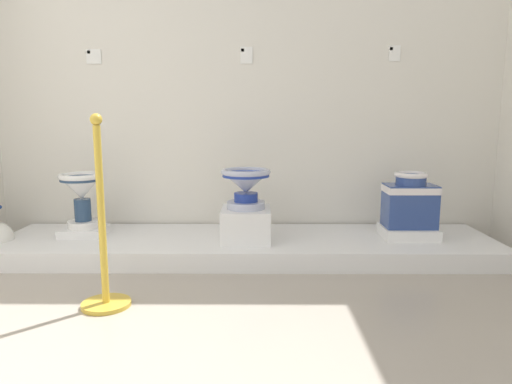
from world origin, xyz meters
TOP-DOWN VIEW (x-y plane):
  - ground_plane at (2.08, 0.72)m, footprint 6.16×5.45m
  - wall_back at (2.08, 2.68)m, footprint 4.36×0.06m
  - display_platform at (2.08, 2.19)m, footprint 3.71×0.87m
  - plinth_block_squat_floral at (0.82, 2.24)m, footprint 0.32×0.28m
  - antique_toilet_squat_floral at (0.82, 2.24)m, footprint 0.33×0.33m
  - plinth_block_broad_patterned at (2.07, 2.11)m, footprint 0.36×0.39m
  - antique_toilet_broad_patterned at (2.07, 2.11)m, footprint 0.36×0.36m
  - plinth_block_leftmost at (3.30, 2.20)m, footprint 0.40×0.32m
  - antique_toilet_leftmost at (3.30, 2.20)m, footprint 0.38×0.25m
  - info_placard_first at (0.83, 2.64)m, footprint 0.12×0.01m
  - info_placard_second at (2.07, 2.64)m, footprint 0.10×0.01m
  - info_placard_third at (3.26, 2.64)m, footprint 0.09×0.01m
  - stanchion_post_near_left at (1.32, 1.22)m, footprint 0.27×0.27m

SIDE VIEW (x-z plane):
  - ground_plane at x=2.08m, z-range -0.02..0.00m
  - display_platform at x=2.08m, z-range 0.00..0.14m
  - plinth_block_squat_floral at x=0.82m, z-range 0.14..0.20m
  - plinth_block_leftmost at x=3.30m, z-range 0.14..0.22m
  - plinth_block_broad_patterned at x=2.07m, z-range 0.14..0.38m
  - stanchion_post_near_left at x=1.32m, z-range -0.23..0.84m
  - antique_toilet_leftmost at x=3.30m, z-range 0.22..0.64m
  - antique_toilet_squat_floral at x=0.82m, z-range 0.28..0.70m
  - antique_toilet_broad_patterned at x=2.07m, z-range 0.42..0.71m
  - info_placard_first at x=0.83m, z-range 1.47..1.58m
  - info_placard_second at x=2.07m, z-range 1.47..1.60m
  - info_placard_third at x=3.26m, z-range 1.49..1.61m
  - wall_back at x=2.08m, z-range 0.00..3.25m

